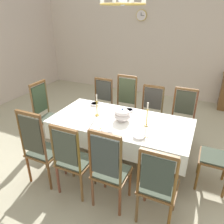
% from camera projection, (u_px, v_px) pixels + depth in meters
% --- Properties ---
extents(ground, '(7.76, 6.43, 0.04)m').
position_uv_depth(ground, '(124.00, 154.00, 3.97)').
color(ground, '#ABA58A').
extents(back_wall, '(7.76, 0.08, 3.11)m').
position_uv_depth(back_wall, '(169.00, 42.00, 5.98)').
color(back_wall, beige).
rests_on(back_wall, ground).
extents(dining_table, '(2.19, 1.06, 0.76)m').
position_uv_depth(dining_table, '(120.00, 125.00, 3.50)').
color(dining_table, brown).
rests_on(dining_table, ground).
extents(tablecloth, '(2.21, 1.08, 0.31)m').
position_uv_depth(tablecloth, '(121.00, 124.00, 3.50)').
color(tablecloth, white).
rests_on(tablecloth, dining_table).
extents(chair_south_a, '(0.44, 0.42, 1.20)m').
position_uv_depth(chair_south_a, '(41.00, 147.00, 3.07)').
color(chair_south_a, brown).
rests_on(chair_south_a, ground).
extents(chair_north_a, '(0.44, 0.42, 1.07)m').
position_uv_depth(chair_north_a, '(101.00, 103.00, 4.63)').
color(chair_north_a, brown).
rests_on(chair_north_a, ground).
extents(chair_south_b, '(0.44, 0.42, 1.10)m').
position_uv_depth(chair_south_b, '(72.00, 159.00, 2.89)').
color(chair_south_b, brown).
rests_on(chair_south_b, ground).
extents(chair_north_b, '(0.44, 0.42, 1.19)m').
position_uv_depth(chair_north_b, '(124.00, 105.00, 4.43)').
color(chair_north_b, brown).
rests_on(chair_north_b, ground).
extents(chair_south_c, '(0.44, 0.42, 1.17)m').
position_uv_depth(chair_south_c, '(109.00, 169.00, 2.67)').
color(chair_south_c, brown).
rests_on(chair_south_c, ground).
extents(chair_north_c, '(0.44, 0.42, 1.06)m').
position_uv_depth(chair_north_c, '(150.00, 112.00, 4.23)').
color(chair_north_c, brown).
rests_on(chair_north_c, ground).
extents(chair_south_d, '(0.44, 0.42, 1.09)m').
position_uv_depth(chair_south_d, '(158.00, 185.00, 2.46)').
color(chair_south_d, brown).
rests_on(chair_south_d, ground).
extents(chair_north_d, '(0.44, 0.42, 1.09)m').
position_uv_depth(chair_north_d, '(182.00, 117.00, 4.01)').
color(chair_north_d, brown).
rests_on(chair_north_d, ground).
extents(chair_head_west, '(0.42, 0.44, 1.19)m').
position_uv_depth(chair_head_west, '(47.00, 113.00, 4.10)').
color(chair_head_west, brown).
rests_on(chair_head_west, ground).
extents(chair_head_east, '(0.42, 0.44, 1.18)m').
position_uv_depth(chair_head_east, '(222.00, 152.00, 2.97)').
color(chair_head_east, brown).
rests_on(chair_head_east, ground).
extents(soup_tureen, '(0.26, 0.26, 0.21)m').
position_uv_depth(soup_tureen, '(122.00, 115.00, 3.41)').
color(soup_tureen, white).
rests_on(soup_tureen, tablecloth).
extents(candlestick_west, '(0.07, 0.07, 0.37)m').
position_uv_depth(candlestick_west, '(97.00, 107.00, 3.56)').
color(candlestick_west, gold).
rests_on(candlestick_west, tablecloth).
extents(candlestick_east, '(0.07, 0.07, 0.38)m').
position_uv_depth(candlestick_east, '(147.00, 116.00, 3.24)').
color(candlestick_east, gold).
rests_on(candlestick_east, tablecloth).
extents(bowl_near_left, '(0.18, 0.18, 0.04)m').
position_uv_depth(bowl_near_left, '(107.00, 130.00, 3.14)').
color(bowl_near_left, white).
rests_on(bowl_near_left, tablecloth).
extents(bowl_near_right, '(0.16, 0.16, 0.04)m').
position_uv_depth(bowl_near_right, '(139.00, 136.00, 2.99)').
color(bowl_near_right, white).
rests_on(bowl_near_right, tablecloth).
extents(bowl_far_left, '(0.16, 0.16, 0.04)m').
position_uv_depth(bowl_far_left, '(95.00, 104.00, 4.01)').
color(bowl_far_left, white).
rests_on(bowl_far_left, tablecloth).
extents(bowl_far_right, '(0.15, 0.15, 0.03)m').
position_uv_depth(bowl_far_right, '(129.00, 110.00, 3.78)').
color(bowl_far_right, white).
rests_on(bowl_far_right, tablecloth).
extents(spoon_primary, '(0.03, 0.18, 0.01)m').
position_uv_depth(spoon_primary, '(100.00, 129.00, 3.22)').
color(spoon_primary, gold).
rests_on(spoon_primary, tablecloth).
extents(spoon_secondary, '(0.05, 0.18, 0.01)m').
position_uv_depth(spoon_secondary, '(147.00, 138.00, 2.98)').
color(spoon_secondary, gold).
rests_on(spoon_secondary, tablecloth).
extents(mounted_clock, '(0.29, 0.06, 0.29)m').
position_uv_depth(mounted_clock, '(141.00, 15.00, 5.94)').
color(mounted_clock, '#D1B251').
extents(chandelier, '(0.60, 0.60, 0.66)m').
position_uv_depth(chandelier, '(123.00, 3.00, 2.75)').
color(chandelier, gold).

